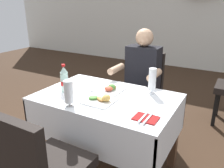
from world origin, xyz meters
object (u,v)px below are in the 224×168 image
(napkin_cutlery_set, at_px, (146,118))
(plate_near_camera, at_px, (100,100))
(main_dining_table, at_px, (106,114))
(beer_glass_left, at_px, (152,81))
(beer_glass_middle, at_px, (69,94))
(chair_near_camera_side, at_px, (41,168))
(cola_bottle_primary, at_px, (64,80))
(chair_far_diner_seat, at_px, (141,89))
(seated_diner_far, at_px, (141,79))
(plate_far_diner, at_px, (110,88))

(napkin_cutlery_set, bearing_deg, plate_near_camera, 168.69)
(main_dining_table, bearing_deg, beer_glass_left, 39.01)
(beer_glass_middle, relative_size, napkin_cutlery_set, 1.11)
(chair_near_camera_side, bearing_deg, napkin_cutlery_set, 51.64)
(beer_glass_middle, bearing_deg, beer_glass_left, 51.30)
(beer_glass_middle, bearing_deg, plate_near_camera, 49.68)
(beer_glass_left, height_order, cola_bottle_primary, cola_bottle_primary)
(beer_glass_left, bearing_deg, cola_bottle_primary, -153.42)
(chair_far_diner_seat, bearing_deg, main_dining_table, -90.00)
(seated_diner_far, relative_size, plate_near_camera, 5.33)
(seated_diner_far, bearing_deg, beer_glass_left, -56.09)
(main_dining_table, distance_m, plate_far_diner, 0.24)
(chair_far_diner_seat, relative_size, plate_near_camera, 4.10)
(plate_near_camera, relative_size, beer_glass_middle, 1.12)
(chair_far_diner_seat, height_order, plate_near_camera, chair_far_diner_seat)
(main_dining_table, bearing_deg, beer_glass_middle, -114.28)
(main_dining_table, height_order, chair_far_diner_seat, chair_far_diner_seat)
(beer_glass_left, distance_m, beer_glass_middle, 0.74)
(chair_far_diner_seat, xyz_separation_m, plate_near_camera, (0.02, -0.91, 0.21))
(chair_near_camera_side, bearing_deg, main_dining_table, 90.00)
(plate_far_diner, distance_m, cola_bottle_primary, 0.42)
(seated_diner_far, bearing_deg, beer_glass_middle, -100.33)
(beer_glass_left, bearing_deg, seated_diner_far, 123.91)
(cola_bottle_primary, relative_size, napkin_cutlery_set, 1.35)
(chair_near_camera_side, relative_size, beer_glass_middle, 4.58)
(plate_far_diner, bearing_deg, chair_far_diner_seat, 86.27)
(seated_diner_far, xyz_separation_m, plate_far_diner, (-0.08, -0.54, 0.06))
(chair_near_camera_side, distance_m, beer_glass_left, 1.13)
(plate_far_diner, distance_m, beer_glass_left, 0.39)
(main_dining_table, bearing_deg, napkin_cutlery_set, -25.23)
(plate_far_diner, distance_m, beer_glass_middle, 0.48)
(chair_far_diner_seat, relative_size, seated_diner_far, 0.77)
(chair_far_diner_seat, xyz_separation_m, beer_glass_left, (0.32, -0.53, 0.31))
(main_dining_table, distance_m, napkin_cutlery_set, 0.53)
(chair_near_camera_side, relative_size, beer_glass_left, 4.20)
(plate_near_camera, distance_m, beer_glass_middle, 0.27)
(plate_near_camera, bearing_deg, cola_bottle_primary, 175.26)
(chair_far_diner_seat, height_order, chair_near_camera_side, same)
(beer_glass_left, relative_size, cola_bottle_primary, 0.90)
(main_dining_table, xyz_separation_m, beer_glass_left, (0.32, 0.26, 0.29))
(main_dining_table, relative_size, plate_far_diner, 4.63)
(chair_far_diner_seat, height_order, plate_far_diner, chair_far_diner_seat)
(seated_diner_far, xyz_separation_m, beer_glass_left, (0.28, -0.42, 0.15))
(seated_diner_far, bearing_deg, main_dining_table, -93.17)
(chair_near_camera_side, height_order, beer_glass_middle, chair_near_camera_side)
(beer_glass_left, relative_size, napkin_cutlery_set, 1.21)
(main_dining_table, height_order, cola_bottle_primary, cola_bottle_primary)
(chair_near_camera_side, height_order, seated_diner_far, seated_diner_far)
(main_dining_table, relative_size, beer_glass_middle, 5.66)
(beer_glass_middle, distance_m, cola_bottle_primary, 0.33)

